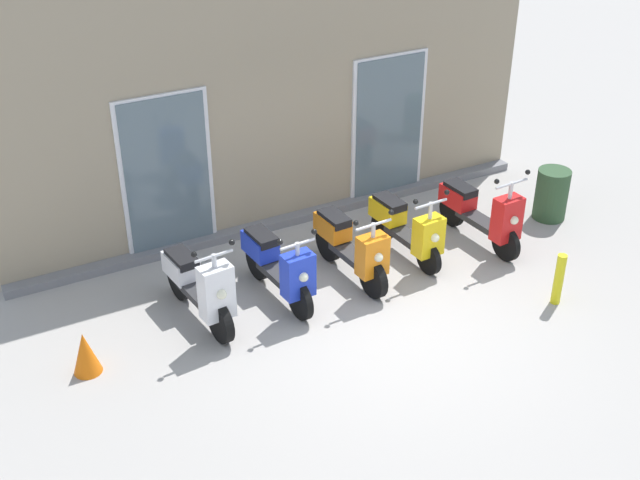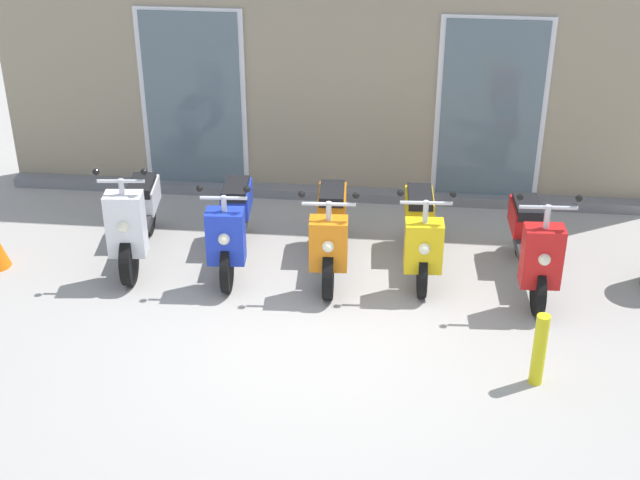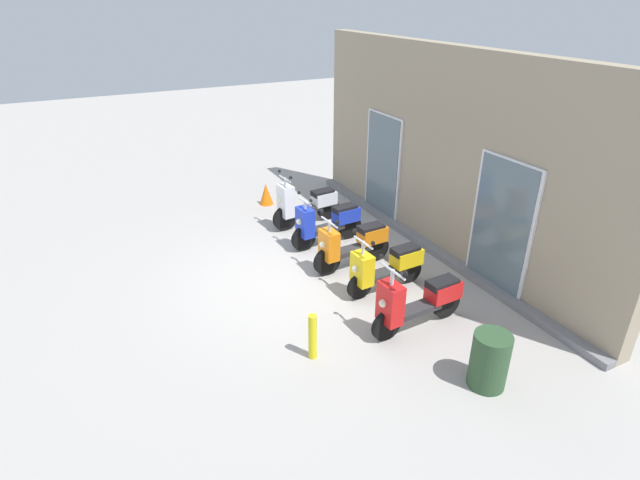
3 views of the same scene
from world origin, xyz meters
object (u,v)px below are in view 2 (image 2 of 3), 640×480
at_px(scooter_blue, 232,224).
at_px(scooter_red, 533,242).
at_px(scooter_orange, 330,230).
at_px(scooter_yellow, 421,231).
at_px(curb_bollard, 539,350).
at_px(scooter_white, 136,218).

height_order(scooter_blue, scooter_red, scooter_red).
bearing_deg(scooter_blue, scooter_orange, -1.07).
bearing_deg(scooter_yellow, curb_bollard, -61.01).
height_order(scooter_yellow, curb_bollard, scooter_yellow).
relative_size(scooter_white, curb_bollard, 2.32).
bearing_deg(scooter_white, scooter_orange, -1.10).
bearing_deg(scooter_blue, curb_bollard, -30.54).
height_order(scooter_red, curb_bollard, scooter_red).
height_order(scooter_white, scooter_orange, scooter_white).
bearing_deg(scooter_red, scooter_orange, 177.56).
distance_m(scooter_blue, scooter_orange, 1.05).
relative_size(scooter_orange, scooter_red, 0.97).
xyz_separation_m(scooter_yellow, curb_bollard, (1.04, -1.87, -0.12)).
bearing_deg(scooter_yellow, scooter_red, -9.76).
xyz_separation_m(scooter_white, curb_bollard, (4.08, -1.81, -0.14)).
height_order(scooter_blue, scooter_yellow, same).
height_order(scooter_white, scooter_yellow, scooter_white).
distance_m(scooter_blue, scooter_red, 3.12).
distance_m(scooter_blue, curb_bollard, 3.52).
xyz_separation_m(scooter_blue, scooter_orange, (1.05, -0.02, -0.01)).
relative_size(scooter_yellow, scooter_red, 0.92).
distance_m(scooter_yellow, scooter_red, 1.15).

